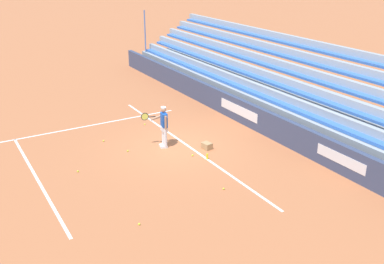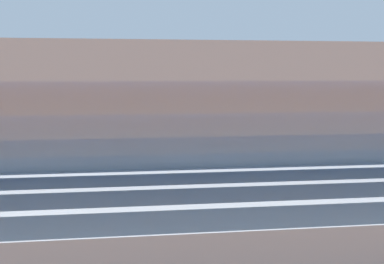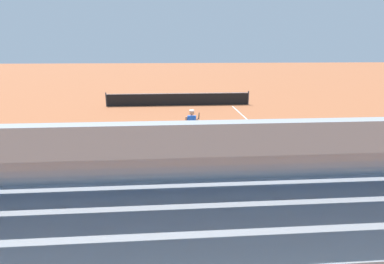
# 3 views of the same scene
# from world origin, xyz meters

# --- Properties ---
(ground_plane) EXTENTS (160.00, 160.00, 0.00)m
(ground_plane) POSITION_xyz_m (0.00, 0.00, 0.00)
(ground_plane) COLOR #B7663D
(court_baseline_white) EXTENTS (12.00, 0.10, 0.01)m
(court_baseline_white) POSITION_xyz_m (0.00, -0.50, 0.00)
(court_baseline_white) COLOR white
(court_baseline_white) RESTS_ON ground
(court_sideline_white) EXTENTS (0.10, 12.00, 0.01)m
(court_sideline_white) POSITION_xyz_m (4.11, 4.00, 0.00)
(court_sideline_white) COLOR white
(court_sideline_white) RESTS_ON ground
(court_service_line_white) EXTENTS (8.22, 0.10, 0.01)m
(court_service_line_white) POSITION_xyz_m (0.00, 5.50, 0.00)
(court_service_line_white) COLOR white
(court_service_line_white) RESTS_ON ground
(back_wall_sponsor_board) EXTENTS (27.93, 0.25, 1.10)m
(back_wall_sponsor_board) POSITION_xyz_m (-0.01, -4.01, 0.55)
(back_wall_sponsor_board) COLOR #384260
(back_wall_sponsor_board) RESTS_ON ground
(bleacher_stand) EXTENTS (26.53, 4.00, 3.85)m
(bleacher_stand) POSITION_xyz_m (0.00, -6.64, 0.79)
(bleacher_stand) COLOR #9EA3A8
(bleacher_stand) RESTS_ON ground
(tennis_player) EXTENTS (0.71, 0.96, 1.71)m
(tennis_player) POSITION_xyz_m (0.25, 0.39, 0.89)
(tennis_player) COLOR silver
(tennis_player) RESTS_ON ground
(ball_box_cardboard) EXTENTS (0.45, 0.36, 0.26)m
(ball_box_cardboard) POSITION_xyz_m (-0.81, -1.01, 0.13)
(ball_box_cardboard) COLOR #A87F51
(ball_box_cardboard) RESTS_ON ground
(tennis_ball_midcourt) EXTENTS (0.07, 0.07, 0.07)m
(tennis_ball_midcourt) POSITION_xyz_m (-1.12, -0.16, 0.03)
(tennis_ball_midcourt) COLOR #CCE533
(tennis_ball_midcourt) RESTS_ON ground
(tennis_ball_near_player) EXTENTS (0.07, 0.07, 0.07)m
(tennis_ball_near_player) POSITION_xyz_m (2.79, -0.84, 0.03)
(tennis_ball_near_player) COLOR #CCE533
(tennis_ball_near_player) RESTS_ON ground
(tennis_ball_by_box) EXTENTS (0.07, 0.07, 0.07)m
(tennis_ball_by_box) POSITION_xyz_m (0.54, 1.86, 0.03)
(tennis_ball_by_box) COLOR #CCE533
(tennis_ball_by_box) RESTS_ON ground
(tennis_ball_far_right) EXTENTS (0.07, 0.07, 0.07)m
(tennis_ball_far_right) POSITION_xyz_m (2.01, 2.33, 0.03)
(tennis_ball_far_right) COLOR #CCE533
(tennis_ball_far_right) RESTS_ON ground
(tennis_ball_stray_back) EXTENTS (0.07, 0.07, 0.07)m
(tennis_ball_stray_back) POSITION_xyz_m (-4.43, 3.59, 0.03)
(tennis_ball_stray_back) COLOR #CCE533
(tennis_ball_stray_back) RESTS_ON ground
(tennis_ball_toward_net) EXTENTS (0.07, 0.07, 0.07)m
(tennis_ball_toward_net) POSITION_xyz_m (-3.93, 0.29, 0.03)
(tennis_ball_toward_net) COLOR #CCE533
(tennis_ball_toward_net) RESTS_ON ground
(tennis_ball_far_left) EXTENTS (0.07, 0.07, 0.07)m
(tennis_ball_far_left) POSITION_xyz_m (-0.20, 4.11, 0.03)
(tennis_ball_far_left) COLOR #CCE533
(tennis_ball_far_left) RESTS_ON ground
(tennis_ball_on_baseline) EXTENTS (0.07, 0.07, 0.07)m
(tennis_ball_on_baseline) POSITION_xyz_m (2.92, 0.01, 0.03)
(tennis_ball_on_baseline) COLOR #CCE533
(tennis_ball_on_baseline) RESTS_ON ground
(water_bottle) EXTENTS (0.07, 0.07, 0.22)m
(water_bottle) POSITION_xyz_m (-1.64, -0.50, 0.11)
(water_bottle) COLOR yellow
(water_bottle) RESTS_ON ground
(tennis_net) EXTENTS (11.09, 0.09, 1.07)m
(tennis_net) POSITION_xyz_m (0.00, 10.70, 0.49)
(tennis_net) COLOR #33383D
(tennis_net) RESTS_ON ground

